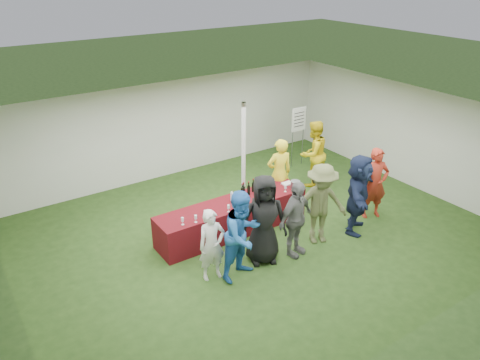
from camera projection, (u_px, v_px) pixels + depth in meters
ground at (255, 233)px, 10.64m from camera, size 60.00×60.00×0.00m
tent at (243, 157)px, 11.21m from camera, size 10.00×10.00×10.00m
serving_table at (233, 217)px, 10.56m from camera, size 3.60×0.80×0.75m
wine_bottles at (252, 188)px, 10.77m from camera, size 0.69×0.14×0.32m
wine_glasses at (222, 208)px, 9.92m from camera, size 2.74×0.14×0.16m
water_bottle at (232, 197)px, 10.43m from camera, size 0.07×0.07×0.23m
bar_towel at (287, 183)px, 11.24m from camera, size 0.25×0.18×0.03m
dump_bucket at (295, 185)px, 11.01m from camera, size 0.23×0.23×0.18m
wine_list_sign at (299, 124)px, 13.57m from camera, size 0.50×0.03×1.80m
staff_pourer at (279, 173)px, 11.46m from camera, size 0.73×0.57×1.78m
staff_back at (313, 154)px, 12.55m from camera, size 0.94×0.76×1.82m
customer_0 at (212, 245)px, 8.87m from camera, size 0.58×0.42×1.47m
customer_1 at (243, 235)px, 8.86m from camera, size 1.02×0.88×1.83m
customer_2 at (264, 220)px, 9.31m from camera, size 1.09×0.91×1.91m
customer_3 at (296, 219)px, 9.55m from camera, size 1.05×0.61×1.68m
customer_4 at (321, 204)px, 9.96m from camera, size 1.35×1.05×1.84m
customer_5 at (358, 194)px, 10.39m from camera, size 1.70×1.49×1.86m
customer_6 at (375, 183)px, 11.00m from camera, size 0.74×0.62×1.74m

